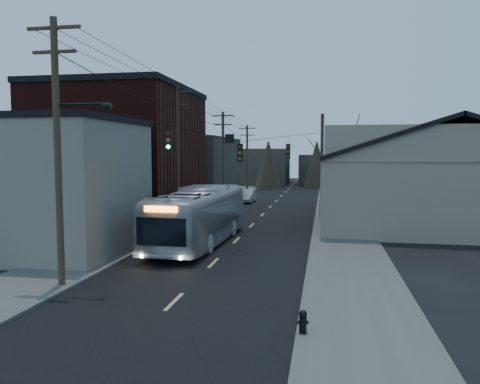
# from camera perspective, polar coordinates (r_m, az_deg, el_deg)

# --- Properties ---
(ground) EXTENTS (160.00, 160.00, 0.00)m
(ground) POSITION_cam_1_polar(r_m,az_deg,el_deg) (15.61, -10.44, -15.30)
(ground) COLOR black
(ground) RESTS_ON ground
(road_surface) EXTENTS (9.00, 110.00, 0.02)m
(road_surface) POSITION_cam_1_polar(r_m,az_deg,el_deg) (44.33, 3.42, -2.12)
(road_surface) COLOR black
(road_surface) RESTS_ON ground
(sidewalk_left) EXTENTS (4.00, 110.00, 0.12)m
(sidewalk_left) POSITION_cam_1_polar(r_m,az_deg,el_deg) (45.56, -4.72, -1.88)
(sidewalk_left) COLOR #474744
(sidewalk_left) RESTS_ON ground
(sidewalk_right) EXTENTS (4.00, 110.00, 0.12)m
(sidewalk_right) POSITION_cam_1_polar(r_m,az_deg,el_deg) (44.03, 11.86, -2.20)
(sidewalk_right) COLOR #474744
(sidewalk_right) RESTS_ON ground
(building_clapboard) EXTENTS (8.00, 8.00, 7.00)m
(building_clapboard) POSITION_cam_1_polar(r_m,az_deg,el_deg) (26.87, -21.79, 0.52)
(building_clapboard) COLOR #6E665B
(building_clapboard) RESTS_ON ground
(building_brick) EXTENTS (10.00, 12.00, 10.00)m
(building_brick) POSITION_cam_1_polar(r_m,az_deg,el_deg) (36.99, -14.09, 4.12)
(building_brick) COLOR black
(building_brick) RESTS_ON ground
(building_left_far) EXTENTS (9.00, 14.00, 7.00)m
(building_left_far) POSITION_cam_1_polar(r_m,az_deg,el_deg) (51.87, -6.24, 2.73)
(building_left_far) COLOR #302C26
(building_left_far) RESTS_ON ground
(warehouse) EXTENTS (16.16, 20.60, 7.73)m
(warehouse) POSITION_cam_1_polar(r_m,az_deg,el_deg) (39.55, 21.57, 0.62)
(warehouse) COLOR #7D745B
(warehouse) RESTS_ON ground
(building_far_left) EXTENTS (10.00, 12.00, 6.00)m
(building_far_left) POSITION_cam_1_polar(r_m,az_deg,el_deg) (79.53, 2.17, 3.10)
(building_far_left) COLOR #302C26
(building_far_left) RESTS_ON ground
(building_far_right) EXTENTS (12.00, 14.00, 5.00)m
(building_far_right) POSITION_cam_1_polar(r_m,az_deg,el_deg) (83.76, 11.51, 2.75)
(building_far_right) COLOR #302C26
(building_far_right) RESTS_ON ground
(bare_tree) EXTENTS (0.40, 0.40, 7.20)m
(bare_tree) POSITION_cam_1_polar(r_m,az_deg,el_deg) (33.76, 12.40, 1.72)
(bare_tree) COLOR black
(bare_tree) RESTS_ON ground
(utility_lines) EXTENTS (11.24, 45.28, 10.50)m
(utility_lines) POSITION_cam_1_polar(r_m,az_deg,el_deg) (38.75, -2.18, 4.22)
(utility_lines) COLOR #382B1E
(utility_lines) RESTS_ON ground
(bus) EXTENTS (3.23, 12.03, 3.33)m
(bus) POSITION_cam_1_polar(r_m,az_deg,el_deg) (27.39, -4.98, -2.95)
(bus) COLOR #ABAFB7
(bus) RESTS_ON ground
(parked_car) EXTENTS (1.55, 4.32, 1.42)m
(parked_car) POSITION_cam_1_polar(r_m,az_deg,el_deg) (50.54, 0.86, -0.47)
(parked_car) COLOR #999CA0
(parked_car) RESTS_ON ground
(fire_hydrant) EXTENTS (0.33, 0.23, 0.68)m
(fire_hydrant) POSITION_cam_1_polar(r_m,az_deg,el_deg) (14.19, 7.68, -15.28)
(fire_hydrant) COLOR black
(fire_hydrant) RESTS_ON sidewalk_right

